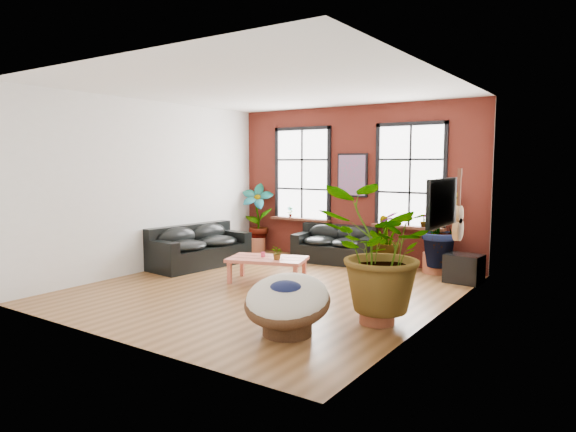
% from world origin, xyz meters
% --- Properties ---
extents(room, '(6.04, 6.54, 3.54)m').
position_xyz_m(room, '(0.00, 0.15, 1.75)').
color(room, brown).
rests_on(room, ground).
extents(sofa_back, '(1.89, 1.10, 0.82)m').
position_xyz_m(sofa_back, '(-0.23, 2.85, 0.37)').
color(sofa_back, black).
rests_on(sofa_back, ground).
extents(sofa_left, '(1.17, 2.32, 0.88)m').
position_xyz_m(sofa_left, '(-2.47, 0.79, 0.40)').
color(sofa_left, black).
rests_on(sofa_left, ground).
extents(coffee_table, '(1.61, 1.23, 0.55)m').
position_xyz_m(coffee_table, '(-0.35, 0.42, 0.41)').
color(coffee_table, '#C05A45').
rests_on(coffee_table, ground).
extents(papasan_chair, '(1.43, 1.44, 0.85)m').
position_xyz_m(papasan_chair, '(1.63, -1.83, 0.44)').
color(papasan_chair, '#4B2E1A').
rests_on(papasan_chair, ground).
extents(poster, '(0.74, 0.06, 0.98)m').
position_xyz_m(poster, '(0.00, 3.18, 1.95)').
color(poster, black).
rests_on(poster, room).
extents(tv_wall_unit, '(0.13, 1.86, 1.20)m').
position_xyz_m(tv_wall_unit, '(2.93, 0.60, 1.54)').
color(tv_wall_unit, black).
rests_on(tv_wall_unit, room).
extents(media_box, '(0.67, 0.57, 0.53)m').
position_xyz_m(media_box, '(2.73, 2.43, 0.27)').
color(media_box, black).
rests_on(media_box, ground).
extents(pot_back_left, '(0.50, 0.50, 0.35)m').
position_xyz_m(pot_back_left, '(-2.56, 2.93, 0.18)').
color(pot_back_left, '#9C4F33').
rests_on(pot_back_left, ground).
extents(pot_back_right, '(0.73, 0.73, 0.41)m').
position_xyz_m(pot_back_right, '(2.04, 2.98, 0.20)').
color(pot_back_right, '#9C4F33').
rests_on(pot_back_right, ground).
extents(pot_right_wall, '(0.53, 0.53, 0.36)m').
position_xyz_m(pot_right_wall, '(2.41, -0.74, 0.18)').
color(pot_right_wall, '#9C4F33').
rests_on(pot_right_wall, ground).
extents(pot_mid, '(0.51, 0.51, 0.37)m').
position_xyz_m(pot_mid, '(1.11, 2.58, 0.18)').
color(pot_mid, '#9C4F33').
rests_on(pot_mid, ground).
extents(floor_plant_back_left, '(0.97, 0.82, 1.56)m').
position_xyz_m(floor_plant_back_left, '(-2.54, 2.97, 0.93)').
color(floor_plant_back_left, '#165426').
rests_on(floor_plant_back_left, ground).
extents(floor_plant_back_right, '(1.01, 1.09, 1.58)m').
position_xyz_m(floor_plant_back_right, '(2.07, 2.96, 0.94)').
color(floor_plant_back_right, '#165426').
rests_on(floor_plant_back_right, ground).
extents(floor_plant_right_wall, '(2.10, 2.06, 1.76)m').
position_xyz_m(floor_plant_right_wall, '(2.40, -0.77, 1.04)').
color(floor_plant_right_wall, '#165426').
rests_on(floor_plant_right_wall, ground).
extents(floor_plant_mid, '(0.74, 0.74, 1.09)m').
position_xyz_m(floor_plant_mid, '(1.09, 2.59, 0.69)').
color(floor_plant_mid, '#165426').
rests_on(floor_plant_mid, ground).
extents(table_plant, '(0.28, 0.26, 0.26)m').
position_xyz_m(table_plant, '(-0.06, 0.35, 0.59)').
color(table_plant, '#165426').
rests_on(table_plant, coffee_table).
extents(sill_plant_left, '(0.17, 0.17, 0.27)m').
position_xyz_m(sill_plant_left, '(-1.65, 3.13, 1.04)').
color(sill_plant_left, '#165426').
rests_on(sill_plant_left, room).
extents(sill_plant_right, '(0.19, 0.19, 0.27)m').
position_xyz_m(sill_plant_right, '(1.70, 3.13, 1.04)').
color(sill_plant_right, '#165426').
rests_on(sill_plant_right, room).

